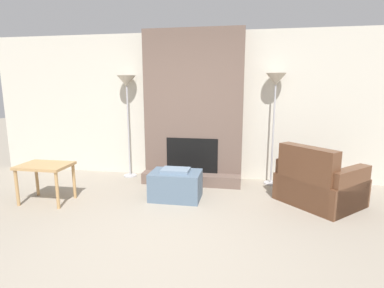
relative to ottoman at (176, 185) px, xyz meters
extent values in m
plane|color=gray|center=(0.10, -1.44, -0.22)|extent=(24.00, 24.00, 0.00)
cube|color=beige|center=(0.10, 1.22, 1.08)|extent=(7.90, 0.06, 2.60)
cube|color=brown|center=(0.10, 1.00, 1.08)|extent=(1.70, 0.38, 2.60)
cube|color=brown|center=(0.10, 0.68, -0.12)|extent=(1.70, 0.25, 0.19)
cube|color=black|center=(0.10, 0.80, 0.27)|extent=(0.89, 0.02, 0.60)
cube|color=slate|center=(0.00, 0.00, -0.01)|extent=(0.74, 0.51, 0.41)
cube|color=slate|center=(0.00, 0.00, 0.22)|extent=(0.41, 0.28, 0.05)
cube|color=brown|center=(2.08, 0.20, -0.01)|extent=(1.31, 1.31, 0.40)
cube|color=brown|center=(1.84, -0.03, 0.22)|extent=(0.72, 0.74, 0.86)
cube|color=brown|center=(2.37, -0.10, 0.09)|extent=(0.68, 0.65, 0.61)
cube|color=brown|center=(1.80, 0.50, 0.09)|extent=(0.68, 0.65, 0.61)
cube|color=tan|center=(-1.82, -0.45, 0.33)|extent=(0.70, 0.50, 0.04)
cylinder|color=tan|center=(-2.13, -0.65, 0.05)|extent=(0.04, 0.04, 0.52)
cylinder|color=tan|center=(-1.51, -0.65, 0.05)|extent=(0.04, 0.04, 0.52)
cylinder|color=tan|center=(-2.13, -0.24, 0.05)|extent=(0.04, 0.04, 0.52)
cylinder|color=tan|center=(-1.51, -0.24, 0.05)|extent=(0.04, 0.04, 0.52)
cylinder|color=#ADADB2|center=(-1.11, 0.99, -0.21)|extent=(0.24, 0.24, 0.02)
cylinder|color=#ADADB2|center=(-1.11, 0.99, 0.63)|extent=(0.03, 0.03, 1.65)
cone|color=beige|center=(-1.11, 0.99, 1.54)|extent=(0.33, 0.33, 0.19)
cylinder|color=#ADADB2|center=(1.47, 0.99, -0.21)|extent=(0.24, 0.24, 0.02)
cylinder|color=#ADADB2|center=(1.47, 0.99, 0.64)|extent=(0.03, 0.03, 1.67)
cone|color=beige|center=(1.47, 0.99, 1.56)|extent=(0.33, 0.33, 0.19)
camera|label=1|loc=(0.98, -4.17, 1.44)|focal=28.00mm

